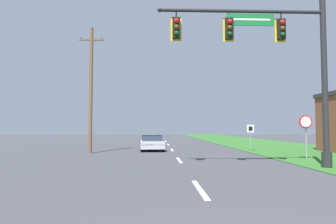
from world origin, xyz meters
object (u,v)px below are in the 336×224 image
utility_pole_near (91,88)px  car_ahead (152,143)px  stop_sign (306,127)px  signal_mast (280,59)px  route_sign_post (251,132)px

utility_pole_near → car_ahead: bearing=29.9°
utility_pole_near → stop_sign: bearing=-21.0°
signal_mast → utility_pole_near: size_ratio=0.87×
route_sign_post → utility_pole_near: 12.69m
signal_mast → car_ahead: bearing=118.4°
signal_mast → utility_pole_near: utility_pole_near is taller
signal_mast → route_sign_post: signal_mast is taller
signal_mast → utility_pole_near: bearing=140.5°
stop_sign → route_sign_post: 6.63m
stop_sign → route_sign_post: (-1.12, 6.52, -0.34)m
signal_mast → car_ahead: signal_mast is taller
stop_sign → route_sign_post: size_ratio=1.23×
car_ahead → utility_pole_near: 6.57m
route_sign_post → stop_sign: bearing=-80.2°
stop_sign → signal_mast: bearing=-129.5°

